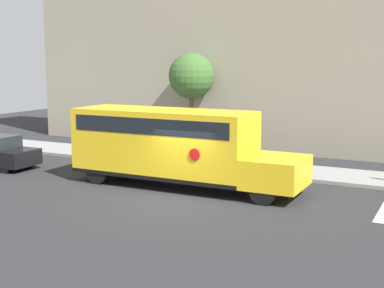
# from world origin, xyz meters

# --- Properties ---
(ground_plane) EXTENTS (60.00, 60.00, 0.00)m
(ground_plane) POSITION_xyz_m (0.00, 0.00, 0.00)
(ground_plane) COLOR #28282B
(sidewalk_strip) EXTENTS (44.00, 3.00, 0.15)m
(sidewalk_strip) POSITION_xyz_m (0.00, 6.50, 0.07)
(sidewalk_strip) COLOR gray
(sidewalk_strip) RESTS_ON ground
(building_backdrop) EXTENTS (32.00, 4.00, 13.35)m
(building_backdrop) POSITION_xyz_m (0.00, 13.00, 6.67)
(building_backdrop) COLOR #9E937F
(building_backdrop) RESTS_ON ground
(school_bus) EXTENTS (9.64, 2.57, 3.12)m
(school_bus) POSITION_xyz_m (-1.18, 1.86, 1.77)
(school_bus) COLOR yellow
(school_bus) RESTS_ON ground
(tree_near_sidewalk) EXTENTS (2.58, 2.58, 5.52)m
(tree_near_sidewalk) POSITION_xyz_m (-4.46, 10.03, 4.19)
(tree_near_sidewalk) COLOR brown
(tree_near_sidewalk) RESTS_ON ground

